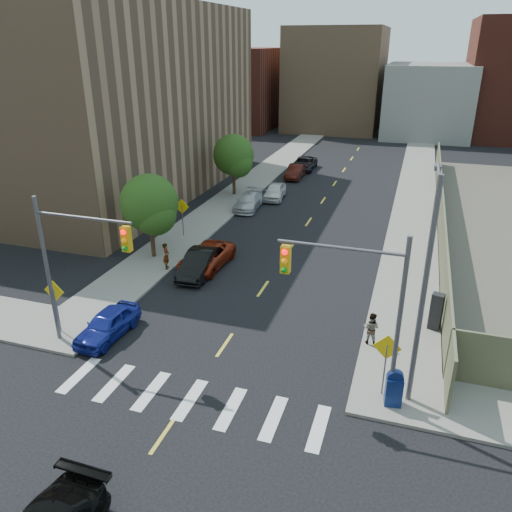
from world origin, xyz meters
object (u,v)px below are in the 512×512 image
Objects in this scene: parked_car_blue at (108,324)px; pedestrian_east at (371,328)px; parked_car_black at (199,263)px; parked_car_red at (206,257)px; parked_car_white at (275,191)px; parked_car_grey at (304,164)px; parked_car_maroon at (296,172)px; parked_car_silver at (249,201)px; mailbox at (394,388)px; payphone at (436,311)px; pedestrian_west at (166,256)px.

parked_car_blue is 2.48× the size of pedestrian_east.
parked_car_black is 0.90× the size of parked_car_red.
parked_car_white is 0.82× the size of parked_car_grey.
pedestrian_east reaches higher than parked_car_maroon.
parked_car_grey is (1.30, 15.03, 0.03)m from parked_car_silver.
parked_car_black reaches higher than parked_car_white.
parked_car_silver is at bearing -43.51° from pedestrian_east.
parked_car_silver is at bearing 92.51° from parked_car_blue.
parked_car_red is 3.11× the size of pedestrian_east.
parked_car_grey is at bearing 85.07° from parked_car_white.
mailbox is at bearing -69.73° from parked_car_white.
pedestrian_east is at bearing -59.74° from parked_car_silver.
mailbox reaches higher than parked_car_red.
parked_car_blue is 0.79× the size of parked_car_grey.
parked_car_blue is 31.90m from parked_car_maroon.
parked_car_blue is at bearing -93.19° from parked_car_grey.
payphone reaches higher than parked_car_black.
parked_car_black is 13.59m from payphone.
mailbox is (11.83, -9.72, 0.22)m from parked_car_red.
parked_car_blue is at bearing -93.58° from parked_car_silver.
parked_car_maroon is (1.30, 31.88, 0.03)m from parked_car_blue.
parked_car_blue is 13.17m from mailbox.
payphone reaches higher than parked_car_silver.
parked_car_red is (0.00, 1.04, -0.05)m from parked_car_black.
parked_car_silver is 25.36m from mailbox.
payphone is (13.37, -3.47, 0.40)m from parked_car_red.
pedestrian_west is (-0.80, -13.15, 0.32)m from parked_car_silver.
parked_car_blue is at bearing -92.94° from parked_car_maroon.
parked_car_grey is 2.99× the size of pedestrian_west.
pedestrian_west reaches higher than pedestrian_east.
parked_car_maroon is 29.80m from payphone.
parked_car_white is 2.45× the size of pedestrian_west.
parked_car_maroon is 2.25× the size of payphone.
parked_car_white is (1.30, 3.45, 0.03)m from parked_car_silver.
parked_car_white is (0.00, 16.47, -0.04)m from parked_car_black.
parked_car_red is (1.30, 8.72, 0.02)m from parked_car_blue.
payphone is at bearing -63.95° from parked_car_maroon.
parked_car_maroon is at bearing 102.23° from mailbox.
parked_car_maroon reaches higher than parked_car_blue.
parked_car_grey reaches higher than parked_car_silver.
parked_car_black is at bearing -87.87° from parked_car_silver.
payphone reaches higher than parked_car_white.
pedestrian_west reaches higher than parked_car_blue.
parked_car_red is at bearing -90.60° from parked_car_maroon.
parked_car_white is 16.74m from pedestrian_west.
parked_car_grey is 38.58m from mailbox.
parked_car_black is 1.05× the size of parked_car_maroon.
parked_car_blue is at bearing -98.01° from parked_car_white.
mailbox reaches higher than parked_car_silver.
parked_car_red is 2.62× the size of payphone.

